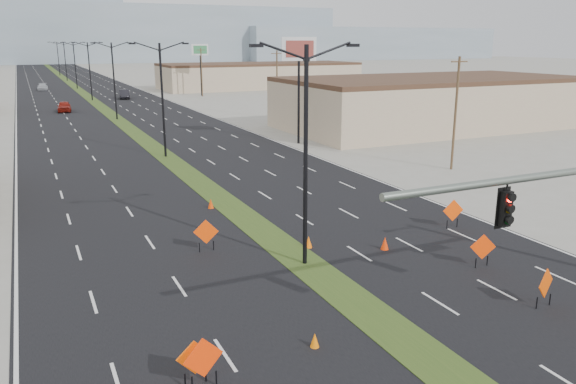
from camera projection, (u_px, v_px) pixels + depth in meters
name	position (u px, v px, depth m)	size (l,w,h in m)	color
road_surface	(90.00, 98.00, 103.32)	(25.00, 400.00, 0.02)	black
median_strip	(90.00, 98.00, 103.32)	(2.00, 400.00, 0.04)	#2E4819
building_se_near	(432.00, 104.00, 68.45)	(36.00, 18.00, 5.50)	tan
building_se_far	(260.00, 76.00, 127.00)	(44.00, 16.00, 5.00)	tan
mesa_center	(124.00, 34.00, 290.98)	(220.00, 50.00, 28.00)	gray
mesa_east	(363.00, 44.00, 340.93)	(160.00, 50.00, 18.00)	gray
streetlight_0	(306.00, 151.00, 24.96)	(5.15, 0.24, 10.02)	black
streetlight_1	(162.00, 97.00, 49.45)	(5.15, 0.24, 10.02)	black
streetlight_2	(114.00, 78.00, 73.93)	(5.15, 0.24, 10.02)	black
streetlight_3	(90.00, 69.00, 98.42)	(5.15, 0.24, 10.02)	black
streetlight_4	(75.00, 64.00, 122.90)	(5.15, 0.24, 10.02)	black
streetlight_5	(65.00, 60.00, 147.39)	(5.15, 0.24, 10.02)	black
streetlight_6	(58.00, 57.00, 171.87)	(5.15, 0.24, 10.02)	black
utility_pole_0	(456.00, 112.00, 44.72)	(1.60, 0.20, 9.00)	#4C3823
utility_pole_1	(277.00, 83.00, 75.33)	(1.60, 0.20, 9.00)	#4C3823
utility_pole_2	(202.00, 71.00, 105.94)	(1.60, 0.20, 9.00)	#4C3823
utility_pole_3	(160.00, 65.00, 136.54)	(1.60, 0.20, 9.00)	#4C3823
car_left	(64.00, 107.00, 83.28)	(1.85, 4.60, 1.57)	maroon
car_mid	(124.00, 94.00, 102.49)	(1.72, 4.93, 1.62)	black
car_far	(43.00, 87.00, 120.43)	(1.97, 4.83, 1.40)	#A9ACB2
construction_sign_0	(203.00, 359.00, 16.59)	(1.28, 0.23, 1.71)	#FF3505
construction_sign_1	(195.00, 359.00, 16.87)	(1.11, 0.20, 1.49)	#FF5B05
construction_sign_2	(206.00, 233.00, 27.70)	(1.19, 0.43, 1.65)	#FF4105
construction_sign_3	(483.00, 248.00, 25.75)	(1.14, 0.48, 1.61)	#FF3D05
construction_sign_4	(546.00, 285.00, 21.82)	(1.18, 0.43, 1.64)	#E44604
construction_sign_5	(453.00, 211.00, 31.19)	(1.23, 0.27, 1.65)	#FE4505
cone_0	(315.00, 340.00, 19.11)	(0.32, 0.32, 0.54)	orange
cone_1	(385.00, 243.00, 28.09)	(0.40, 0.40, 0.67)	#EE3205
cone_2	(309.00, 242.00, 28.35)	(0.38, 0.38, 0.63)	#FF6605
cone_3	(211.00, 204.00, 35.04)	(0.38, 0.38, 0.64)	#DA3A04
pole_sign_east_near	(299.00, 57.00, 55.36)	(3.40, 1.32, 10.56)	black
pole_sign_east_far	(200.00, 54.00, 106.78)	(3.13, 1.23, 9.69)	black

